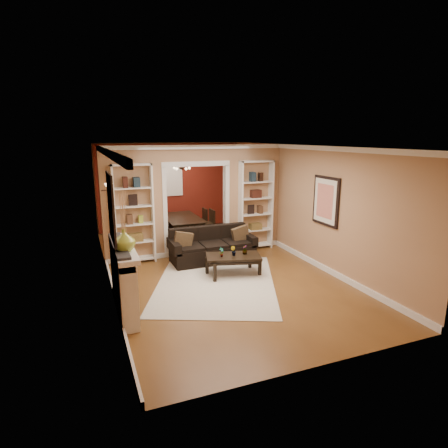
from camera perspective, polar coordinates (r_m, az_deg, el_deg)
name	(u,v)px	position (r m, az deg, el deg)	size (l,w,h in m)	color
floor	(213,268)	(8.52, -1.71, -6.66)	(8.00, 8.00, 0.00)	brown
ceiling	(212,146)	(8.01, -1.85, 11.81)	(8.00, 8.00, 0.00)	white
wall_back	(170,186)	(11.96, -8.25, 5.68)	(8.00, 8.00, 0.00)	tan
wall_front	(323,268)	(4.71, 14.88, -6.49)	(8.00, 8.00, 0.00)	tan
wall_left	(105,217)	(7.72, -17.72, 1.02)	(8.00, 8.00, 0.00)	tan
wall_right	(301,203)	(9.15, 11.64, 3.22)	(8.00, 8.00, 0.00)	tan
partition_wall	(196,200)	(9.28, -4.27, 3.60)	(4.50, 0.15, 2.70)	tan
red_back_panel	(170,188)	(11.93, -8.21, 5.52)	(4.44, 0.04, 2.64)	maroon
dining_window	(170,180)	(11.86, -8.21, 6.60)	(0.78, 0.03, 0.98)	#8CA5CC
area_rug	(216,282)	(7.70, -1.25, -8.85)	(2.32, 3.25, 0.01)	beige
sofa	(212,245)	(8.85, -1.78, -3.21)	(2.02, 0.87, 0.79)	black
pillow_left	(183,240)	(8.57, -6.25, -2.47)	(0.41, 0.12, 0.41)	brown
pillow_right	(241,234)	(9.03, 2.53, -1.57)	(0.41, 0.12, 0.41)	brown
coffee_table	(233,265)	(8.04, 1.42, -6.27)	(1.14, 0.62, 0.43)	black
plant_left	(222,252)	(7.84, -0.36, -4.33)	(0.11, 0.07, 0.20)	#336626
plant_center	(233,251)	(7.94, 1.43, -4.13)	(0.11, 0.09, 0.20)	#336626
plant_right	(245,250)	(8.04, 3.18, -3.93)	(0.11, 0.11, 0.19)	#336626
bookshelf_left	(134,214)	(8.83, -13.57, 1.44)	(0.90, 0.30, 2.30)	white
bookshelf_right	(255,205)	(9.72, 4.82, 2.84)	(0.90, 0.30, 2.30)	white
fireplace	(125,279)	(6.51, -14.88, -8.13)	(0.32, 1.70, 1.16)	white
vase	(124,240)	(5.98, -14.96, -2.41)	(0.34, 0.34, 0.35)	#9AB038
mirror	(111,208)	(6.16, -16.84, 2.37)	(0.03, 0.95, 1.10)	silver
wall_sconce	(106,189)	(8.19, -17.53, 5.12)	(0.18, 0.18, 0.22)	#FFE0A5
framed_art	(326,201)	(8.28, 15.21, 3.40)	(0.04, 0.85, 1.05)	black
dining_table	(183,228)	(10.92, -6.23, -0.55)	(0.98, 1.76, 0.62)	black
dining_chair_nw	(167,228)	(10.48, -8.71, -0.64)	(0.41, 0.41, 0.82)	black
dining_chair_ne	(204,224)	(10.76, -3.00, 0.00)	(0.43, 0.43, 0.87)	black
dining_chair_sw	(162,222)	(11.04, -9.41, 0.24)	(0.44, 0.44, 0.89)	black
dining_chair_se	(198,221)	(11.32, -3.95, 0.47)	(0.39, 0.39, 0.80)	black
chandelier	(180,168)	(10.63, -6.75, 8.42)	(0.50, 0.50, 0.30)	#311E16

